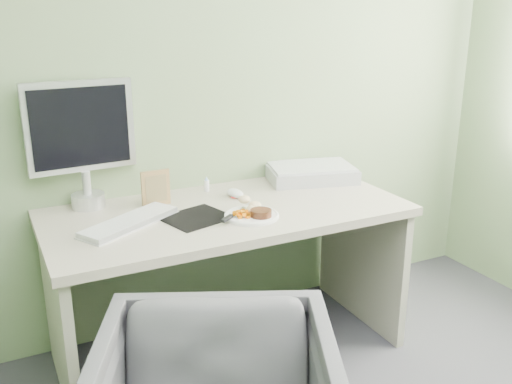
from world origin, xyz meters
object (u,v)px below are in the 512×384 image
scanner (311,174)px  monitor (81,137)px  plate (252,216)px  desk (228,246)px

scanner → monitor: 1.16m
scanner → plate: bearing=-130.4°
desk → plate: plate is taller
scanner → monitor: bearing=-170.4°
desk → scanner: bearing=20.7°
plate → monitor: size_ratio=0.42×
desk → scanner: scanner is taller
desk → plate: 0.24m
desk → monitor: size_ratio=2.85×
plate → scanner: size_ratio=0.53×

